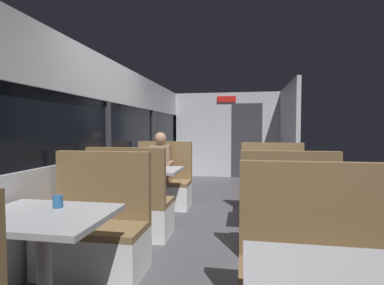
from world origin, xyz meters
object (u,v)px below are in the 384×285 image
Objects in this scene: dining_table_near_window at (43,228)px; coffee_cup_primary at (277,171)px; bench_mid_window_facing_entry at (162,187)px; coffee_cup_secondary at (58,202)px; seated_passenger at (161,176)px; bench_mid_window_facing_end at (131,210)px; dining_table_rear_aisle at (278,182)px; dining_table_mid_window at (149,175)px; bench_rear_aisle_facing_end at (286,223)px; bench_near_window_facing_entry at (95,236)px; bench_rear_aisle_facing_entry at (273,194)px.

coffee_cup_primary is (1.76, 2.01, 0.15)m from dining_table_near_window.
coffee_cup_secondary is at bearing -89.92° from bench_mid_window_facing_entry.
bench_mid_window_facing_end is at bearing -90.00° from seated_passenger.
coffee_cup_secondary reaches higher than dining_table_rear_aisle.
dining_table_rear_aisle is (1.79, 2.09, 0.00)m from dining_table_near_window.
bench_mid_window_facing_entry is at bearing 90.00° from dining_table_mid_window.
bench_mid_window_facing_entry is 1.22× the size of dining_table_rear_aisle.
coffee_cup_primary is (1.76, -0.91, 0.25)m from seated_passenger.
dining_table_near_window and dining_table_rear_aisle have the same top height.
bench_mid_window_facing_entry is at bearing 90.00° from bench_mid_window_facing_end.
bench_rear_aisle_facing_end is 0.87× the size of seated_passenger.
seated_passenger reaches higher than dining_table_near_window.
bench_near_window_facing_entry is (0.00, 0.70, -0.31)m from dining_table_near_window.
coffee_cup_primary is at bearing 36.60° from bench_near_window_facing_entry.
bench_near_window_facing_entry reaches higher than dining_table_mid_window.
coffee_cup_primary is (-0.03, -0.78, 0.46)m from bench_rear_aisle_facing_entry.
seated_passenger reaches higher than coffee_cup_primary.
bench_rear_aisle_facing_entry is (1.79, -0.20, 0.00)m from bench_mid_window_facing_entry.
bench_rear_aisle_facing_end reaches higher than coffee_cup_secondary.
dining_table_mid_window is 0.64m from seated_passenger.
dining_table_near_window is 1.00× the size of dining_table_rear_aisle.
coffee_cup_secondary is (0.00, -0.54, 0.46)m from bench_near_window_facing_entry.
bench_rear_aisle_facing_end is at bearing 37.89° from dining_table_near_window.
bench_rear_aisle_facing_end reaches higher than coffee_cup_primary.
bench_mid_window_facing_end is at bearing 90.00° from dining_table_near_window.
coffee_cup_primary is 1.00× the size of coffee_cup_secondary.
seated_passenger is at bearing 175.92° from bench_rear_aisle_facing_entry.
bench_mid_window_facing_entry is 0.87× the size of seated_passenger.
bench_near_window_facing_entry is 2.29m from dining_table_rear_aisle.
coffee_cup_secondary is (-1.79, -2.63, 0.46)m from bench_rear_aisle_facing_entry.
bench_mid_window_facing_end reaches higher than coffee_cup_secondary.
coffee_cup_secondary reaches higher than dining_table_near_window.
coffee_cup_secondary reaches higher than dining_table_mid_window.
bench_mid_window_facing_end reaches higher than dining_table_near_window.
seated_passenger reaches higher than dining_table_rear_aisle.
dining_table_rear_aisle is 0.82× the size of bench_rear_aisle_facing_end.
dining_table_mid_window is 0.82× the size of bench_mid_window_facing_entry.
bench_mid_window_facing_end is 1.22× the size of dining_table_rear_aisle.
dining_table_rear_aisle is (1.79, -0.20, 0.00)m from dining_table_mid_window.
bench_mid_window_facing_end is 1.00× the size of bench_rear_aisle_facing_end.
bench_mid_window_facing_end is 0.87× the size of seated_passenger.
bench_rear_aisle_facing_end is at bearing -41.77° from bench_mid_window_facing_entry.
bench_rear_aisle_facing_end is (1.79, 1.39, -0.31)m from dining_table_near_window.
bench_mid_window_facing_end is 1.00× the size of bench_mid_window_facing_entry.
bench_rear_aisle_facing_entry is at bearing -6.38° from bench_mid_window_facing_entry.
dining_table_mid_window is 10.00× the size of coffee_cup_secondary.
coffee_cup_secondary is (0.00, -2.76, 0.25)m from seated_passenger.
dining_table_near_window is 0.71× the size of seated_passenger.
bench_rear_aisle_facing_entry reaches higher than coffee_cup_primary.
seated_passenger is at bearing 139.54° from bench_rear_aisle_facing_end.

